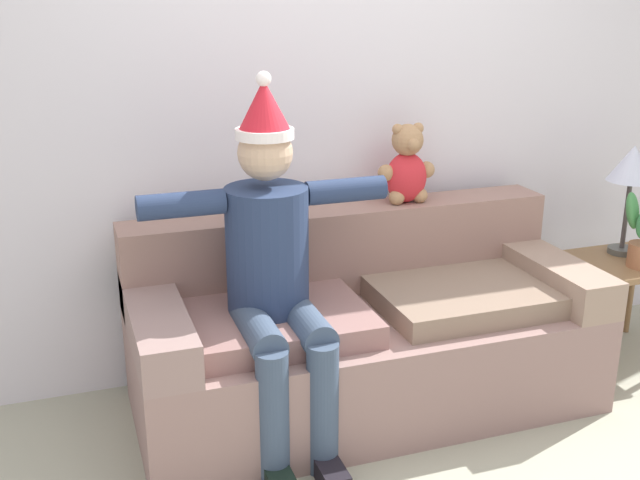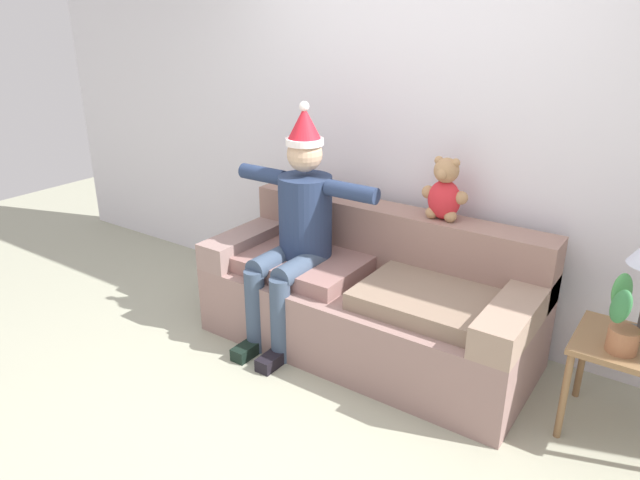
# 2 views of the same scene
# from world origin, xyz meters

# --- Properties ---
(ground_plane) EXTENTS (10.00, 10.00, 0.00)m
(ground_plane) POSITION_xyz_m (0.00, 0.00, 0.00)
(ground_plane) COLOR #A3A48D
(back_wall) EXTENTS (7.00, 0.10, 2.70)m
(back_wall) POSITION_xyz_m (0.00, 1.55, 1.35)
(back_wall) COLOR silver
(back_wall) RESTS_ON ground_plane
(couch) EXTENTS (2.06, 0.89, 0.85)m
(couch) POSITION_xyz_m (0.00, 1.03, 0.34)
(couch) COLOR gray
(couch) RESTS_ON ground_plane
(person_seated) EXTENTS (1.02, 0.77, 1.53)m
(person_seated) POSITION_xyz_m (-0.45, 0.86, 0.78)
(person_seated) COLOR navy
(person_seated) RESTS_ON ground_plane
(teddy_bear) EXTENTS (0.29, 0.17, 0.38)m
(teddy_bear) POSITION_xyz_m (0.33, 1.30, 1.02)
(teddy_bear) COLOR red
(teddy_bear) RESTS_ON couch
(side_table) EXTENTS (0.49, 0.47, 0.52)m
(side_table) POSITION_xyz_m (1.46, 1.01, 0.44)
(side_table) COLOR olive
(side_table) RESTS_ON ground_plane
(potted_plant) EXTENTS (0.25, 0.23, 0.38)m
(potted_plant) POSITION_xyz_m (1.43, 0.91, 0.69)
(potted_plant) COLOR #9D6341
(potted_plant) RESTS_ON side_table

